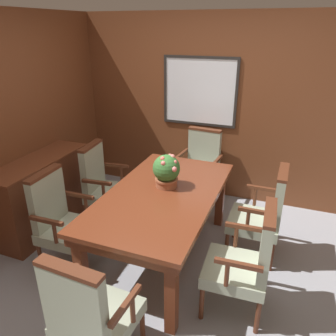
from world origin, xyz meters
TOP-DOWN VIEW (x-y plane):
  - ground_plane at (0.00, 0.00)m, footprint 14.00×14.00m
  - wall_back at (-0.00, 1.92)m, footprint 7.20×0.08m
  - dining_table at (-0.04, 0.27)m, footprint 1.03×1.88m
  - chair_right_near at (0.86, -0.13)m, footprint 0.54×0.56m
  - chair_head_near at (-0.03, -1.05)m, footprint 0.56×0.54m
  - chair_right_far at (0.91, 0.68)m, footprint 0.52×0.55m
  - chair_left_near at (-0.95, -0.17)m, footprint 0.53×0.55m
  - chair_head_far at (-0.04, 1.63)m, footprint 0.57×0.55m
  - chair_left_far at (-0.97, 0.67)m, footprint 0.56×0.58m
  - potted_plant at (-0.06, 0.41)m, footprint 0.27×0.27m
  - sideboard_cabinet at (-1.60, 0.31)m, footprint 0.46×1.33m

SIDE VIEW (x-z plane):
  - ground_plane at x=0.00m, z-range 0.00..0.00m
  - sideboard_cabinet at x=-1.60m, z-range 0.00..0.88m
  - chair_right_near at x=0.86m, z-range 0.02..1.02m
  - chair_head_near at x=-0.03m, z-range 0.02..1.02m
  - chair_right_far at x=0.91m, z-range 0.02..1.02m
  - chair_left_near at x=-0.95m, z-range 0.02..1.02m
  - chair_head_far at x=-0.04m, z-range 0.02..1.02m
  - chair_left_far at x=-0.97m, z-range 0.02..1.02m
  - dining_table at x=-0.04m, z-range 0.29..1.06m
  - potted_plant at x=-0.06m, z-range 0.77..1.11m
  - wall_back at x=0.00m, z-range 0.00..2.45m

